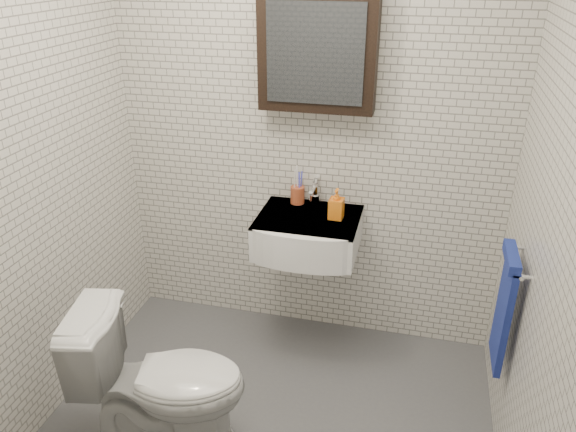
{
  "coord_description": "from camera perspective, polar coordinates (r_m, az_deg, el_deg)",
  "views": [
    {
      "loc": [
        0.61,
        -1.93,
        2.16
      ],
      "look_at": [
        0.01,
        0.45,
        1.0
      ],
      "focal_mm": 35.0,
      "sensor_mm": 36.0,
      "label": 1
    }
  ],
  "objects": [
    {
      "name": "washbasin",
      "position": [
        3.06,
        1.93,
        -1.96
      ],
      "size": [
        0.55,
        0.5,
        0.2
      ],
      "color": "white",
      "rests_on": "room_shell"
    },
    {
      "name": "room_shell",
      "position": [
        2.14,
        -3.33,
        6.34
      ],
      "size": [
        2.22,
        2.02,
        2.51
      ],
      "color": "silver",
      "rests_on": "ground"
    },
    {
      "name": "soap_bottle",
      "position": [
        3.01,
        4.94,
        1.24
      ],
      "size": [
        0.08,
        0.08,
        0.17
      ],
      "primitive_type": "imported",
      "rotation": [
        0.0,
        0.0,
        -0.06
      ],
      "color": "orange",
      "rests_on": "washbasin"
    },
    {
      "name": "faucet",
      "position": [
        3.17,
        2.73,
        2.22
      ],
      "size": [
        0.06,
        0.2,
        0.15
      ],
      "color": "silver",
      "rests_on": "washbasin"
    },
    {
      "name": "toothbrush_cup",
      "position": [
        3.2,
        0.97,
        2.26
      ],
      "size": [
        0.11,
        0.11,
        0.22
      ],
      "rotation": [
        0.0,
        0.0,
        -0.43
      ],
      "color": "#9F4627",
      "rests_on": "washbasin"
    },
    {
      "name": "towel_rail",
      "position": [
        2.73,
        21.16,
        -8.36
      ],
      "size": [
        0.09,
        0.3,
        0.58
      ],
      "color": "silver",
      "rests_on": "room_shell"
    },
    {
      "name": "mirror_cabinet",
      "position": [
        2.94,
        3.04,
        16.33
      ],
      "size": [
        0.6,
        0.15,
        0.6
      ],
      "color": "black",
      "rests_on": "room_shell"
    },
    {
      "name": "toilet",
      "position": [
        2.73,
        -12.59,
        -16.09
      ],
      "size": [
        0.82,
        0.56,
        0.76
      ],
      "primitive_type": "imported",
      "rotation": [
        0.0,
        0.0,
        1.77
      ],
      "color": "white",
      "rests_on": "ground"
    }
  ]
}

